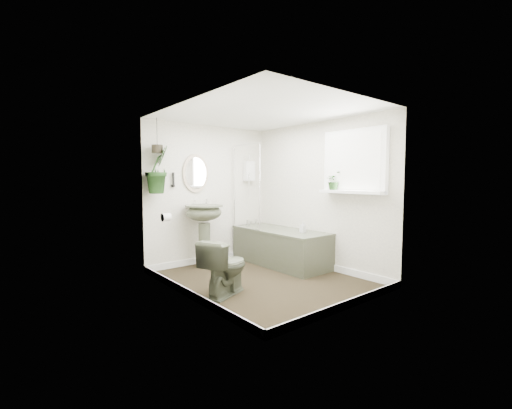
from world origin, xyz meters
TOP-DOWN VIEW (x-y plane):
  - floor at (0.00, 0.00)m, footprint 2.30×2.80m
  - ceiling at (0.00, 0.00)m, footprint 2.30×2.80m
  - wall_back at (0.00, 1.41)m, footprint 2.30×0.02m
  - wall_front at (0.00, -1.41)m, footprint 2.30×0.02m
  - wall_left at (-1.16, 0.00)m, footprint 0.02×2.80m
  - wall_right at (1.16, 0.00)m, footprint 0.02×2.80m
  - skirting at (0.00, 0.00)m, footprint 2.30×2.80m
  - bathtub at (0.80, 0.50)m, footprint 0.72×1.72m
  - bath_screen at (0.47, 0.99)m, footprint 0.04×0.72m
  - shower_box at (0.80, 1.34)m, footprint 0.20×0.10m
  - oval_mirror at (-0.27, 1.37)m, footprint 0.46×0.03m
  - wall_sconce at (-0.67, 1.36)m, footprint 0.04×0.04m
  - toilet_roll_holder at (-1.10, 0.70)m, footprint 0.11×0.11m
  - window_recess at (1.09, -0.70)m, footprint 0.08×1.00m
  - window_sill at (1.02, -0.70)m, footprint 0.18×1.00m
  - window_blinds at (1.04, -0.70)m, footprint 0.01×0.86m
  - toilet at (-0.74, -0.17)m, footprint 0.78×0.62m
  - pedestal_sink at (-0.27, 1.12)m, footprint 0.66×0.59m
  - sill_plant at (1.01, -0.40)m, footprint 0.25×0.22m
  - hanging_plant at (-0.97, 1.25)m, footprint 0.50×0.48m
  - soap_bottle at (0.86, 0.06)m, footprint 0.08×0.08m
  - hanging_pot at (-0.97, 1.25)m, footprint 0.16×0.16m

SIDE VIEW (x-z plane):
  - floor at x=0.00m, z-range -0.02..0.00m
  - skirting at x=0.00m, z-range 0.00..0.10m
  - bathtub at x=0.80m, z-range 0.00..0.58m
  - toilet at x=-0.74m, z-range 0.00..0.69m
  - pedestal_sink at x=-0.27m, z-range 0.00..1.01m
  - soap_bottle at x=0.86m, z-range 0.58..0.75m
  - toilet_roll_holder at x=-1.10m, z-range 0.84..0.96m
  - wall_back at x=0.00m, z-range 0.00..2.30m
  - wall_front at x=0.00m, z-range 0.00..2.30m
  - wall_left at x=-1.16m, z-range 0.00..2.30m
  - wall_right at x=1.16m, z-range 0.00..2.30m
  - window_sill at x=1.02m, z-range 1.21..1.25m
  - bath_screen at x=0.47m, z-range 0.58..1.98m
  - sill_plant at x=1.01m, z-range 1.25..1.52m
  - wall_sconce at x=-0.67m, z-range 1.29..1.51m
  - oval_mirror at x=-0.27m, z-range 1.19..1.81m
  - shower_box at x=0.80m, z-range 1.38..1.73m
  - hanging_plant at x=-0.97m, z-range 1.20..1.91m
  - window_recess at x=1.09m, z-range 1.20..2.10m
  - window_blinds at x=1.04m, z-range 1.27..2.03m
  - hanging_pot at x=-0.97m, z-range 1.79..1.91m
  - ceiling at x=0.00m, z-range 2.30..2.32m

